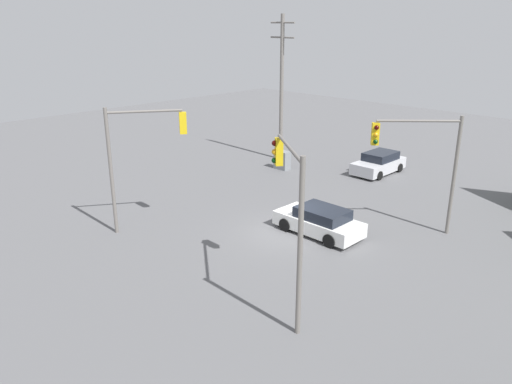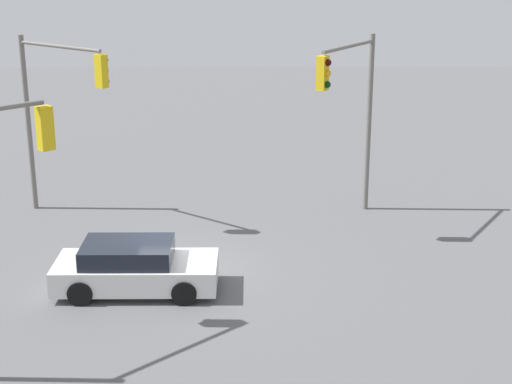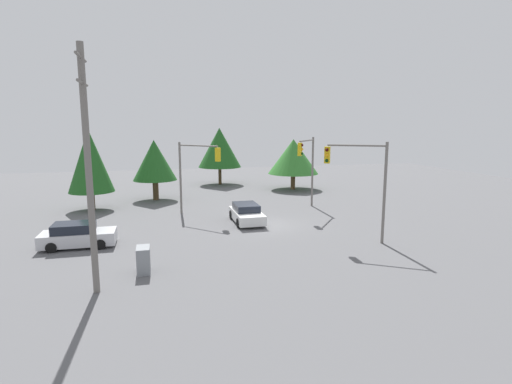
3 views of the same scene
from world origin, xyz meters
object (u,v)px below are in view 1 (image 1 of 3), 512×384
(sedan_white, at_px, (319,221))
(electrical_cabinet, at_px, (282,160))
(traffic_signal_aux, at_px, (140,148))
(traffic_signal_main, at_px, (290,199))
(sedan_silver, at_px, (379,163))
(traffic_signal_cross, at_px, (422,154))

(sedan_white, distance_m, electrical_cabinet, 11.54)
(traffic_signal_aux, height_order, electrical_cabinet, traffic_signal_aux)
(traffic_signal_main, bearing_deg, traffic_signal_aux, 35.13)
(traffic_signal_aux, distance_m, electrical_cabinet, 13.73)
(traffic_signal_aux, relative_size, electrical_cabinet, 4.77)
(traffic_signal_main, bearing_deg, sedan_silver, -31.03)
(sedan_silver, bearing_deg, traffic_signal_aux, 79.84)
(electrical_cabinet, bearing_deg, sedan_silver, 36.12)
(sedan_silver, relative_size, traffic_signal_main, 0.69)
(sedan_silver, xyz_separation_m, electrical_cabinet, (-5.43, -3.96, -0.04))
(sedan_white, height_order, sedan_silver, sedan_silver)
(sedan_silver, distance_m, traffic_signal_cross, 10.92)
(sedan_white, distance_m, traffic_signal_main, 7.87)
(sedan_silver, bearing_deg, sedan_white, 107.42)
(electrical_cabinet, bearing_deg, sedan_white, -39.07)
(traffic_signal_main, height_order, electrical_cabinet, traffic_signal_main)
(sedan_silver, height_order, traffic_signal_main, traffic_signal_main)
(sedan_silver, relative_size, traffic_signal_aux, 0.68)
(sedan_silver, bearing_deg, traffic_signal_cross, 131.10)
(sedan_silver, xyz_separation_m, traffic_signal_main, (6.85, -17.39, 3.58))
(sedan_white, xyz_separation_m, traffic_signal_cross, (3.30, 3.41, 3.40))
(sedan_white, relative_size, sedan_silver, 1.04)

